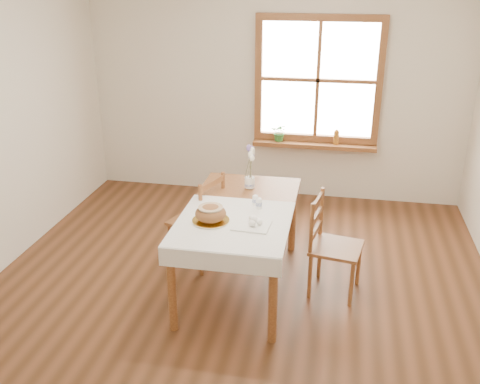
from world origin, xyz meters
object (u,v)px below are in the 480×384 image
object	(u,v)px
chair_right	(337,246)
flower_vase	(250,183)
bread_plate	(211,221)
chair_left	(196,219)
dining_table	(240,217)

from	to	relation	value
chair_right	flower_vase	bearing A→B (deg)	73.90
bread_plate	flower_vase	bearing A→B (deg)	76.95
chair_left	bread_plate	world-z (taller)	chair_left
chair_left	bread_plate	xyz separation A→B (m)	(0.31, -0.64, 0.32)
bread_plate	flower_vase	distance (m)	0.80
dining_table	bread_plate	bearing A→B (deg)	-118.98
dining_table	chair_right	world-z (taller)	chair_right
chair_left	chair_right	world-z (taller)	chair_left
bread_plate	chair_right	bearing A→B (deg)	19.94
flower_vase	chair_left	bearing A→B (deg)	-164.29
chair_left	flower_vase	xyz separation A→B (m)	(0.49, 0.14, 0.35)
chair_left	chair_right	distance (m)	1.34
flower_vase	chair_right	bearing A→B (deg)	-26.40
dining_table	chair_left	xyz separation A→B (m)	(-0.48, 0.32, -0.21)
chair_left	flower_vase	size ratio (longest dim) A/B	8.89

